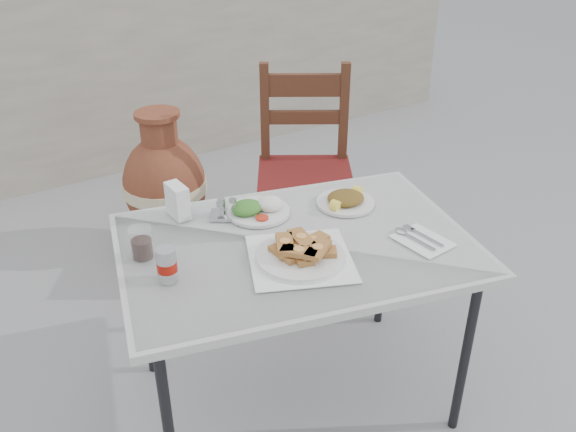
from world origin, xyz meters
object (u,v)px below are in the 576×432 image
salad_chopped_plate (346,200)px  condiment_caddy (225,211)px  chair (305,171)px  salad_rice_plate (258,208)px  pide_plate (300,251)px  cafe_table (296,254)px  terracotta_urn (165,186)px  soda_can (167,265)px  cola_glass (142,245)px  napkin_holder (178,201)px

salad_chopped_plate → condiment_caddy: condiment_caddy is taller
chair → salad_rice_plate: bearing=-104.9°
pide_plate → chair: bearing=55.7°
cafe_table → salad_chopped_plate: 0.34m
salad_rice_plate → terracotta_urn: bearing=88.1°
terracotta_urn → soda_can: bearing=-110.1°
salad_rice_plate → salad_chopped_plate: size_ratio=1.06×
salad_rice_plate → salad_chopped_plate: salad_rice_plate is taller
salad_rice_plate → terracotta_urn: (0.04, 1.09, -0.39)m
cola_glass → napkin_holder: size_ratio=0.86×
salad_rice_plate → chair: chair is taller
cola_glass → condiment_caddy: (0.35, 0.10, -0.02)m
soda_can → cola_glass: bearing=97.0°
terracotta_urn → napkin_holder: bearing=-107.0°
pide_plate → salad_rice_plate: bearing=84.5°
cola_glass → salad_chopped_plate: bearing=-4.3°
cafe_table → salad_chopped_plate: bearing=22.8°
cafe_table → soda_can: size_ratio=11.96×
soda_can → chair: chair is taller
cafe_table → cola_glass: cola_glass is taller
salad_rice_plate → terracotta_urn: 1.16m
condiment_caddy → terracotta_urn: (0.15, 1.05, -0.39)m
pide_plate → condiment_caddy: condiment_caddy is taller
pide_plate → salad_rice_plate: 0.34m
cola_glass → napkin_holder: bearing=42.6°
condiment_caddy → cafe_table: bearing=-65.6°
pide_plate → cola_glass: 0.52m
soda_can → napkin_holder: bearing=62.3°
cafe_table → soda_can: 0.47m
soda_can → cafe_table: bearing=-2.6°
pide_plate → terracotta_urn: pide_plate is taller
napkin_holder → chair: (0.82, 0.41, -0.25)m
salad_rice_plate → soda_can: size_ratio=2.07×
condiment_caddy → cola_glass: bearing=-164.6°
salad_rice_plate → condiment_caddy: (-0.12, 0.04, 0.00)m
cafe_table → terracotta_urn: 1.37m
terracotta_urn → pide_plate: bearing=-92.8°
napkin_holder → soda_can: bearing=-120.8°
salad_rice_plate → napkin_holder: (-0.26, 0.14, 0.04)m
soda_can → chair: size_ratio=0.11×
soda_can → condiment_caddy: soda_can is taller
chair → salad_chopped_plate: bearing=-79.4°
salad_chopped_plate → condiment_caddy: 0.46m
cafe_table → cola_glass: size_ratio=12.60×
pide_plate → napkin_holder: size_ratio=3.48×
cafe_table → cola_glass: 0.52m
chair → terracotta_urn: bearing=165.6°
chair → napkin_holder: bearing=-122.3°
cafe_table → salad_chopped_plate: size_ratio=6.13×
cafe_table → napkin_holder: napkin_holder is taller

